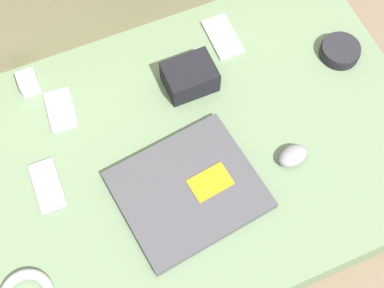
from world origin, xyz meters
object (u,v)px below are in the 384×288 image
computer_mouse (293,156)px  phone_black (48,186)px  laptop (188,190)px  phone_silver (61,110)px  speaker_puck (340,51)px  charger_brick (28,83)px  camera_pouch (190,77)px  phone_small (223,37)px

computer_mouse → phone_black: bearing=154.9°
laptop → phone_silver: bearing=115.7°
laptop → speaker_puck: 0.53m
speaker_puck → phone_black: bearing=-175.9°
laptop → phone_black: 0.32m
speaker_puck → charger_brick: (-0.74, 0.21, 0.01)m
phone_black → camera_pouch: 0.42m
speaker_puck → phone_small: speaker_puck is taller
speaker_puck → phone_black: (-0.78, -0.06, -0.01)m
computer_mouse → phone_small: 0.37m
camera_pouch → phone_silver: bearing=170.6°
phone_black → charger_brick: bearing=83.6°
computer_mouse → charger_brick: size_ratio=1.56×
phone_silver → charger_brick: 0.11m
computer_mouse → phone_silver: size_ratio=0.68×
computer_mouse → camera_pouch: bearing=107.3°
speaker_puck → phone_silver: (-0.69, 0.12, -0.01)m
laptop → speaker_puck: (0.49, 0.19, 0.00)m
laptop → computer_mouse: (0.25, -0.02, 0.01)m
computer_mouse → speaker_puck: 0.32m
laptop → phone_black: (-0.29, 0.14, -0.01)m
computer_mouse → phone_black: size_ratio=0.62×
laptop → phone_black: size_ratio=2.60×
speaker_puck → charger_brick: bearing=164.1°
charger_brick → computer_mouse: bearing=-40.2°
phone_black → camera_pouch: size_ratio=1.05×
speaker_puck → laptop: bearing=-158.8°
speaker_puck → phone_black: speaker_puck is taller
camera_pouch → computer_mouse: bearing=-63.8°
phone_black → charger_brick: charger_brick is taller
phone_black → charger_brick: (0.04, 0.27, 0.02)m
laptop → speaker_puck: size_ratio=3.31×
computer_mouse → phone_small: (-0.01, 0.37, -0.01)m
laptop → computer_mouse: bearing=-11.6°
laptop → phone_small: laptop is taller
laptop → camera_pouch: 0.28m
charger_brick → speaker_puck: bearing=-15.9°
laptop → phone_silver: size_ratio=2.89×
laptop → phone_small: size_ratio=2.59×
charger_brick → phone_small: bearing=-5.7°
phone_black → phone_small: size_ratio=1.00×
speaker_puck → camera_pouch: (-0.38, 0.07, 0.02)m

